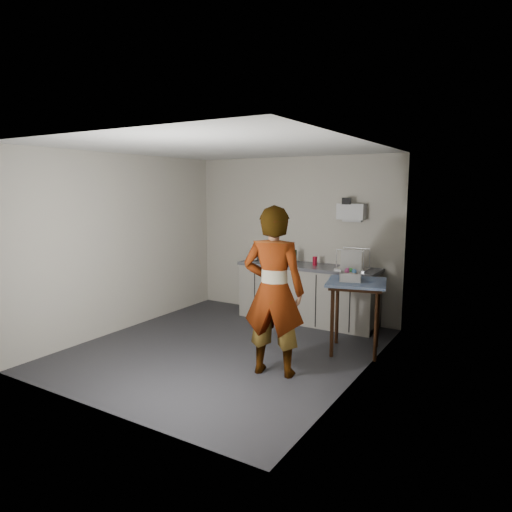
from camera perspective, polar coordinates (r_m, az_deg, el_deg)
The scene contains 15 objects.
ground at distance 6.17m, azimuth -3.87°, elevation -11.47°, with size 4.00×4.00×0.00m, color #29282D.
wall_back at distance 7.55m, azimuth 4.72°, elevation 2.38°, with size 3.60×0.02×2.60m, color beige.
wall_right at distance 5.05m, azimuth 12.86°, elevation -0.92°, with size 0.02×4.00×2.60m, color beige.
wall_left at distance 7.03m, azimuth -16.03°, elevation 1.61°, with size 0.02×4.00×2.60m, color beige.
ceiling at distance 5.81m, azimuth -4.13°, elevation 13.31°, with size 3.60×4.00×0.01m, color white.
kitchen_counter at distance 7.28m, azimuth 6.44°, elevation -4.87°, with size 2.24×0.62×0.91m.
wall_shelf at distance 7.07m, azimuth 11.82°, elevation 5.43°, with size 0.42×0.18×0.37m.
side_table at distance 5.96m, azimuth 12.44°, elevation -4.21°, with size 0.88×0.88×0.94m.
standing_man at distance 5.12m, azimuth 2.21°, elevation -4.44°, with size 0.70×0.46×1.93m, color #B2A593.
soap_bottle at distance 7.27m, azimuth 4.71°, elevation 0.11°, with size 0.10×0.10×0.27m, color black.
soda_can at distance 7.15m, azimuth 7.37°, elevation -0.62°, with size 0.07×0.07×0.14m, color red.
dark_bottle at distance 7.23m, azimuth 4.86°, elevation -0.11°, with size 0.07×0.07×0.23m, color black.
paper_towel at distance 7.55m, azimuth -0.25°, elevation 0.36°, with size 0.15×0.15×0.26m.
dish_rack at distance 6.87m, azimuth 11.95°, elevation -1.08°, with size 0.45×0.34×0.31m.
bakery_box at distance 5.95m, azimuth 11.72°, elevation -2.20°, with size 0.34×0.35×0.38m.
Camera 1 is at (3.34, -4.74, 2.12)m, focal length 32.00 mm.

